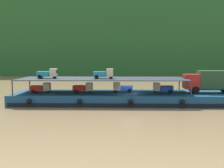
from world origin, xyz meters
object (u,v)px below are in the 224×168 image
at_px(mini_truck_lower_fore, 163,88).
at_px(mini_truck_upper_stern, 47,73).
at_px(mini_truck_lower_mid, 122,87).
at_px(cargo_barge, 130,98).
at_px(mini_truck_lower_stern, 41,88).
at_px(mini_truck_upper_mid, 104,74).
at_px(mini_truck_lower_aft, 83,88).
at_px(covered_lorry, 210,81).

height_order(mini_truck_lower_fore, mini_truck_upper_stern, mini_truck_upper_stern).
bearing_deg(mini_truck_upper_stern, mini_truck_lower_mid, 4.11).
height_order(cargo_barge, mini_truck_upper_stern, mini_truck_upper_stern).
distance_m(mini_truck_lower_stern, mini_truck_upper_mid, 9.08).
xyz_separation_m(mini_truck_lower_stern, mini_truck_upper_stern, (0.96, -0.04, 2.00)).
distance_m(cargo_barge, mini_truck_lower_aft, 6.67).
bearing_deg(covered_lorry, mini_truck_lower_fore, -179.33).
distance_m(mini_truck_lower_aft, mini_truck_lower_mid, 5.54).
distance_m(covered_lorry, mini_truck_lower_fore, 6.64).
bearing_deg(mini_truck_lower_fore, mini_truck_upper_stern, -178.98).
relative_size(mini_truck_lower_mid, mini_truck_upper_stern, 1.00).
xyz_separation_m(covered_lorry, mini_truck_upper_stern, (-22.66, -0.36, 1.00)).
bearing_deg(mini_truck_lower_fore, mini_truck_lower_stern, -179.16).
relative_size(mini_truck_upper_stern, mini_truck_upper_mid, 1.01).
bearing_deg(mini_truck_upper_stern, mini_truck_lower_stern, 177.68).
distance_m(mini_truck_lower_fore, mini_truck_upper_stern, 16.22).
relative_size(mini_truck_lower_stern, mini_truck_lower_aft, 0.99).
xyz_separation_m(covered_lorry, mini_truck_lower_aft, (-17.69, -0.10, -1.00)).
distance_m(cargo_barge, covered_lorry, 11.45).
bearing_deg(mini_truck_lower_mid, covered_lorry, -1.83).
bearing_deg(mini_truck_lower_aft, mini_truck_lower_fore, 0.13).
distance_m(cargo_barge, mini_truck_upper_mid, 5.01).
bearing_deg(mini_truck_lower_mid, cargo_barge, -21.49).
height_order(mini_truck_lower_mid, mini_truck_upper_mid, mini_truck_upper_mid).
relative_size(cargo_barge, mini_truck_lower_aft, 11.60).
relative_size(mini_truck_lower_mid, mini_truck_lower_fore, 0.99).
bearing_deg(mini_truck_lower_stern, mini_truck_upper_mid, -1.66).
bearing_deg(mini_truck_lower_stern, mini_truck_lower_aft, 2.16).
height_order(mini_truck_lower_aft, mini_truck_upper_stern, mini_truck_upper_stern).
height_order(cargo_barge, mini_truck_lower_stern, mini_truck_lower_stern).
bearing_deg(mini_truck_lower_aft, mini_truck_upper_stern, -176.97).
height_order(mini_truck_lower_stern, mini_truck_lower_aft, same).
height_order(mini_truck_lower_stern, mini_truck_upper_mid, mini_truck_upper_mid).
xyz_separation_m(mini_truck_lower_mid, mini_truck_lower_fore, (5.61, -0.47, 0.00)).
distance_m(mini_truck_lower_aft, mini_truck_upper_mid, 3.57).
xyz_separation_m(covered_lorry, mini_truck_lower_fore, (-6.56, -0.08, -1.00)).
relative_size(mini_truck_lower_aft, mini_truck_upper_mid, 1.02).
bearing_deg(mini_truck_lower_mid, mini_truck_upper_stern, -175.89).
distance_m(mini_truck_lower_fore, mini_truck_upper_mid, 8.47).
bearing_deg(mini_truck_lower_aft, mini_truck_lower_mid, 5.09).
height_order(cargo_barge, covered_lorry, covered_lorry).
bearing_deg(covered_lorry, mini_truck_lower_stern, -179.21).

